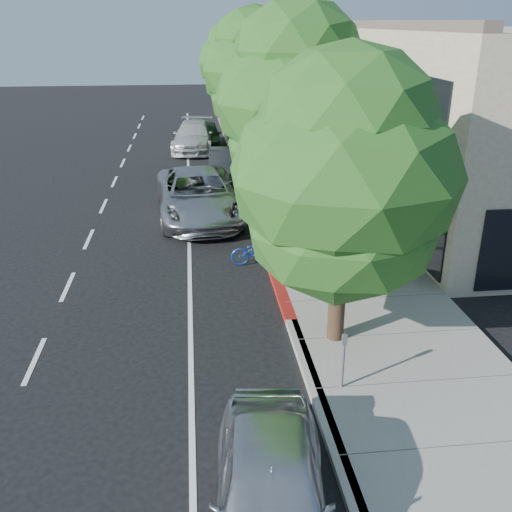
{
  "coord_description": "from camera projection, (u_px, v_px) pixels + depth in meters",
  "views": [
    {
      "loc": [
        -2.37,
        -13.77,
        7.28
      ],
      "look_at": [
        -0.75,
        0.48,
        1.35
      ],
      "focal_mm": 40.0,
      "sensor_mm": 36.0,
      "label": 1
    }
  ],
  "objects": [
    {
      "name": "street_tree_4",
      "position": [
        243.0,
        66.0,
        34.14
      ],
      "size": [
        4.59,
        4.59,
        7.73
      ],
      "color": "black",
      "rests_on": "ground"
    },
    {
      "name": "pedestrian",
      "position": [
        302.0,
        186.0,
        23.11
      ],
      "size": [
        1.09,
        0.98,
        1.84
      ],
      "primitive_type": "imported",
      "rotation": [
        0.0,
        0.0,
        3.53
      ],
      "color": "black",
      "rests_on": "sidewalk"
    },
    {
      "name": "silver_suv",
      "position": [
        198.0,
        195.0,
        22.44
      ],
      "size": [
        3.57,
        6.88,
        1.85
      ],
      "primitive_type": "imported",
      "rotation": [
        0.0,
        0.0,
        0.08
      ],
      "color": "#ACADB1",
      "rests_on": "ground"
    },
    {
      "name": "dark_suv_far",
      "position": [
        206.0,
        135.0,
        34.97
      ],
      "size": [
        1.91,
        4.62,
        1.56
      ],
      "primitive_type": "imported",
      "rotation": [
        0.0,
        0.0,
        0.01
      ],
      "color": "black",
      "rests_on": "ground"
    },
    {
      "name": "near_car_a",
      "position": [
        271.0,
        491.0,
        8.55
      ],
      "size": [
        2.23,
        4.57,
        1.5
      ],
      "primitive_type": "imported",
      "rotation": [
        0.0,
        0.0,
        -0.11
      ],
      "color": "#BCBCC2",
      "rests_on": "ground"
    },
    {
      "name": "bicycle",
      "position": [
        258.0,
        251.0,
        18.21
      ],
      "size": [
        1.78,
        0.68,
        0.92
      ],
      "primitive_type": "imported",
      "rotation": [
        0.0,
        0.0,
        1.53
      ],
      "color": "navy",
      "rests_on": "ground"
    },
    {
      "name": "street_tree_1",
      "position": [
        296.0,
        104.0,
        17.57
      ],
      "size": [
        5.17,
        5.17,
        8.03
      ],
      "color": "black",
      "rests_on": "ground"
    },
    {
      "name": "street_tree_0",
      "position": [
        345.0,
        178.0,
        12.36
      ],
      "size": [
        5.12,
        5.12,
        6.99
      ],
      "color": "black",
      "rests_on": "ground"
    },
    {
      "name": "curb_red_segment",
      "position": [
        280.0,
        289.0,
        16.56
      ],
      "size": [
        0.32,
        4.0,
        0.15
      ],
      "primitive_type": "cube",
      "color": "maroon",
      "rests_on": "ground"
    },
    {
      "name": "street_tree_2",
      "position": [
        270.0,
        94.0,
        23.22
      ],
      "size": [
        4.22,
        4.22,
        7.27
      ],
      "color": "black",
      "rests_on": "ground"
    },
    {
      "name": "white_pickup",
      "position": [
        194.0,
        136.0,
        34.41
      ],
      "size": [
        2.87,
        5.94,
        1.67
      ],
      "primitive_type": "imported",
      "rotation": [
        0.0,
        0.0,
        -0.1
      ],
      "color": "#BBBBBB",
      "rests_on": "ground"
    },
    {
      "name": "ground",
      "position": [
        285.0,
        307.0,
        15.68
      ],
      "size": [
        120.0,
        120.0,
        0.0
      ],
      "primitive_type": "plane",
      "color": "black",
      "rests_on": "ground"
    },
    {
      "name": "storefront_building",
      "position": [
        404.0,
        94.0,
        31.87
      ],
      "size": [
        10.0,
        36.0,
        7.0
      ],
      "primitive_type": "cube",
      "color": "beige",
      "rests_on": "ground"
    },
    {
      "name": "sidewalk",
      "position": [
        309.0,
        212.0,
        23.23
      ],
      "size": [
        4.6,
        56.0,
        0.15
      ],
      "primitive_type": "cube",
      "color": "gray",
      "rests_on": "ground"
    },
    {
      "name": "street_tree_3",
      "position": [
        254.0,
        72.0,
        28.59
      ],
      "size": [
        5.32,
        5.32,
        8.08
      ],
      "color": "black",
      "rests_on": "ground"
    },
    {
      "name": "street_tree_5",
      "position": [
        235.0,
        64.0,
        39.76
      ],
      "size": [
        5.26,
        5.26,
        7.52
      ],
      "color": "black",
      "rests_on": "ground"
    },
    {
      "name": "cyclist",
      "position": [
        284.0,
        251.0,
        17.14
      ],
      "size": [
        0.47,
        0.68,
        1.77
      ],
      "primitive_type": "imported",
      "rotation": [
        0.0,
        0.0,
        1.65
      ],
      "color": "silver",
      "rests_on": "ground"
    },
    {
      "name": "dark_sedan",
      "position": [
        226.0,
        165.0,
        27.93
      ],
      "size": [
        1.88,
        4.63,
        1.5
      ],
      "primitive_type": "imported",
      "rotation": [
        0.0,
        0.0,
        -0.07
      ],
      "color": "#222527",
      "rests_on": "ground"
    },
    {
      "name": "curb",
      "position": [
        254.0,
        214.0,
        22.99
      ],
      "size": [
        0.3,
        56.0,
        0.15
      ],
      "primitive_type": "cube",
      "color": "#9E998E",
      "rests_on": "ground"
    }
  ]
}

